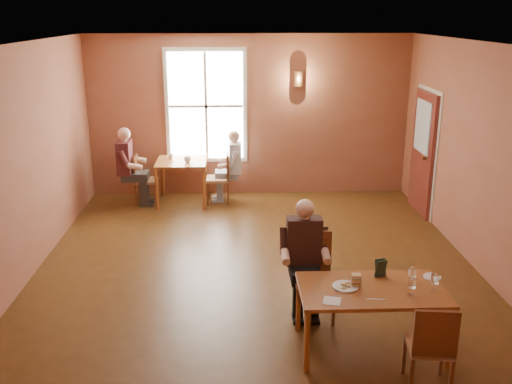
{
  "coord_description": "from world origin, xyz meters",
  "views": [
    {
      "loc": [
        -0.29,
        -7.11,
        3.37
      ],
      "look_at": [
        0.0,
        0.2,
        1.05
      ],
      "focal_mm": 40.0,
      "sensor_mm": 36.0,
      "label": 1
    }
  ],
  "objects_px": {
    "diner_maroon": "(144,167)",
    "diner_main": "(315,267)",
    "chair_diner_white": "(218,178)",
    "second_table": "(182,182)",
    "chair_diner_maroon": "(147,179)",
    "chair_empty": "(429,344)",
    "chair_diner_main": "(314,278)",
    "main_table": "(370,319)",
    "diner_white": "(219,169)"
  },
  "relations": [
    {
      "from": "diner_maroon",
      "to": "diner_main",
      "type": "bearing_deg",
      "value": 30.54
    },
    {
      "from": "diner_main",
      "to": "chair_diner_white",
      "type": "distance_m",
      "value": 4.44
    },
    {
      "from": "second_table",
      "to": "chair_diner_maroon",
      "type": "xyz_separation_m",
      "value": [
        -0.65,
        0.0,
        0.05
      ]
    },
    {
      "from": "chair_empty",
      "to": "diner_maroon",
      "type": "height_order",
      "value": "diner_maroon"
    },
    {
      "from": "chair_diner_white",
      "to": "chair_diner_maroon",
      "type": "xyz_separation_m",
      "value": [
        -1.3,
        0.0,
        -0.02
      ]
    },
    {
      "from": "chair_empty",
      "to": "second_table",
      "type": "relative_size",
      "value": 0.99
    },
    {
      "from": "second_table",
      "to": "chair_diner_main",
      "type": "bearing_deg",
      "value": -66.54
    },
    {
      "from": "second_table",
      "to": "chair_diner_maroon",
      "type": "distance_m",
      "value": 0.65
    },
    {
      "from": "chair_diner_main",
      "to": "chair_diner_maroon",
      "type": "xyz_separation_m",
      "value": [
        -2.49,
        4.24,
        -0.04
      ]
    },
    {
      "from": "diner_maroon",
      "to": "second_table",
      "type": "bearing_deg",
      "value": 90.0
    },
    {
      "from": "chair_diner_maroon",
      "to": "diner_maroon",
      "type": "relative_size",
      "value": 0.65
    },
    {
      "from": "chair_diner_white",
      "to": "diner_maroon",
      "type": "xyz_separation_m",
      "value": [
        -1.33,
        0.0,
        0.22
      ]
    },
    {
      "from": "second_table",
      "to": "chair_diner_white",
      "type": "relative_size",
      "value": 0.96
    },
    {
      "from": "main_table",
      "to": "chair_diner_maroon",
      "type": "distance_m",
      "value": 5.74
    },
    {
      "from": "diner_white",
      "to": "chair_diner_main",
      "type": "bearing_deg",
      "value": -164.69
    },
    {
      "from": "chair_diner_maroon",
      "to": "diner_maroon",
      "type": "distance_m",
      "value": 0.24
    },
    {
      "from": "chair_diner_white",
      "to": "chair_diner_maroon",
      "type": "relative_size",
      "value": 1.04
    },
    {
      "from": "chair_diner_white",
      "to": "diner_maroon",
      "type": "distance_m",
      "value": 1.35
    },
    {
      "from": "main_table",
      "to": "chair_diner_maroon",
      "type": "relative_size",
      "value": 1.65
    },
    {
      "from": "diner_main",
      "to": "diner_maroon",
      "type": "bearing_deg",
      "value": -59.46
    },
    {
      "from": "diner_main",
      "to": "chair_diner_maroon",
      "type": "relative_size",
      "value": 1.45
    },
    {
      "from": "chair_diner_white",
      "to": "chair_empty",
      "type": "bearing_deg",
      "value": -159.4
    },
    {
      "from": "chair_diner_white",
      "to": "diner_white",
      "type": "xyz_separation_m",
      "value": [
        0.03,
        0.0,
        0.17
      ]
    },
    {
      "from": "chair_empty",
      "to": "diner_white",
      "type": "relative_size",
      "value": 0.7
    },
    {
      "from": "chair_diner_main",
      "to": "second_table",
      "type": "height_order",
      "value": "chair_diner_main"
    },
    {
      "from": "second_table",
      "to": "diner_maroon",
      "type": "relative_size",
      "value": 0.65
    },
    {
      "from": "chair_diner_white",
      "to": "diner_white",
      "type": "height_order",
      "value": "diner_white"
    },
    {
      "from": "main_table",
      "to": "diner_main",
      "type": "height_order",
      "value": "diner_main"
    },
    {
      "from": "chair_empty",
      "to": "main_table",
      "type": "bearing_deg",
      "value": 127.51
    },
    {
      "from": "chair_empty",
      "to": "chair_diner_maroon",
      "type": "xyz_separation_m",
      "value": [
        -3.38,
        5.54,
        0.0
      ]
    },
    {
      "from": "chair_empty",
      "to": "chair_diner_white",
      "type": "relative_size",
      "value": 0.95
    },
    {
      "from": "main_table",
      "to": "chair_diner_maroon",
      "type": "xyz_separation_m",
      "value": [
        -2.99,
        4.89,
        0.1
      ]
    },
    {
      "from": "chair_empty",
      "to": "chair_diner_white",
      "type": "bearing_deg",
      "value": 116.91
    },
    {
      "from": "diner_main",
      "to": "chair_diner_maroon",
      "type": "bearing_deg",
      "value": -59.76
    },
    {
      "from": "diner_main",
      "to": "diner_white",
      "type": "relative_size",
      "value": 1.02
    },
    {
      "from": "chair_diner_white",
      "to": "diner_maroon",
      "type": "relative_size",
      "value": 0.68
    },
    {
      "from": "chair_diner_main",
      "to": "diner_white",
      "type": "bearing_deg",
      "value": -74.69
    },
    {
      "from": "diner_white",
      "to": "diner_maroon",
      "type": "bearing_deg",
      "value": 90.0
    },
    {
      "from": "diner_maroon",
      "to": "diner_white",
      "type": "bearing_deg",
      "value": 90.0
    },
    {
      "from": "chair_diner_maroon",
      "to": "diner_white",
      "type": "bearing_deg",
      "value": 90.0
    },
    {
      "from": "diner_main",
      "to": "second_table",
      "type": "height_order",
      "value": "diner_main"
    },
    {
      "from": "diner_main",
      "to": "chair_diner_maroon",
      "type": "height_order",
      "value": "diner_main"
    },
    {
      "from": "main_table",
      "to": "chair_empty",
      "type": "height_order",
      "value": "chair_empty"
    },
    {
      "from": "main_table",
      "to": "chair_diner_main",
      "type": "relative_size",
      "value": 1.5
    },
    {
      "from": "chair_empty",
      "to": "chair_diner_maroon",
      "type": "bearing_deg",
      "value": 127.71
    },
    {
      "from": "chair_diner_white",
      "to": "diner_maroon",
      "type": "height_order",
      "value": "diner_maroon"
    },
    {
      "from": "diner_main",
      "to": "chair_diner_white",
      "type": "xyz_separation_m",
      "value": [
        -1.19,
        4.27,
        -0.19
      ]
    },
    {
      "from": "chair_diner_main",
      "to": "chair_diner_white",
      "type": "height_order",
      "value": "chair_diner_main"
    },
    {
      "from": "diner_main",
      "to": "chair_empty",
      "type": "xyz_separation_m",
      "value": [
        0.89,
        -1.27,
        -0.21
      ]
    },
    {
      "from": "chair_diner_main",
      "to": "diner_white",
      "type": "distance_m",
      "value": 4.4
    }
  ]
}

